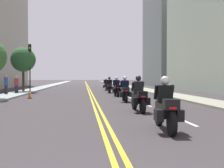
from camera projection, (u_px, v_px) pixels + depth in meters
ground_plane at (87, 86)px, 49.41m from camera, size 264.00×264.00×0.00m
sidewalk_left at (48, 86)px, 48.71m from camera, size 2.15×144.00×0.12m
sidewalk_right at (126, 86)px, 50.11m from camera, size 2.15×144.00×0.12m
centreline_yellow_inner at (87, 86)px, 49.40m from camera, size 0.12×132.00×0.01m
centreline_yellow_outer at (88, 86)px, 49.42m from camera, size 0.12×132.00×0.01m
lane_dashes_white at (116, 91)px, 30.81m from camera, size 0.14×56.40×0.01m
building_right_1 at (220, 3)px, 32.17m from camera, size 7.15×18.26×20.52m
building_right_2 at (171, 32)px, 51.15m from camera, size 7.81×14.18×19.84m
motorcycle_0 at (166, 109)px, 7.99m from camera, size 0.78×2.27×1.60m
motorcycle_1 at (139, 97)px, 12.52m from camera, size 0.78×2.22×1.65m
motorcycle_2 at (125, 92)px, 17.76m from camera, size 0.77×2.15×1.65m
motorcycle_3 at (117, 88)px, 22.73m from camera, size 0.78×2.14×1.63m
motorcycle_4 at (109, 87)px, 28.02m from camera, size 0.77×2.20×1.63m
motorcycle_5 at (106, 85)px, 33.60m from camera, size 0.78×2.24×1.57m
traffic_cone_1 at (30, 94)px, 20.47m from camera, size 0.33×0.33×0.70m
traffic_light_near at (30, 59)px, 28.70m from camera, size 0.28×0.38×5.02m
pedestrian_0 at (6, 85)px, 24.42m from camera, size 0.24×0.37×1.80m
pedestrian_1 at (16, 85)px, 26.03m from camera, size 0.42×0.36×1.69m
street_tree_0 at (23, 60)px, 29.13m from camera, size 2.59×2.59×4.75m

